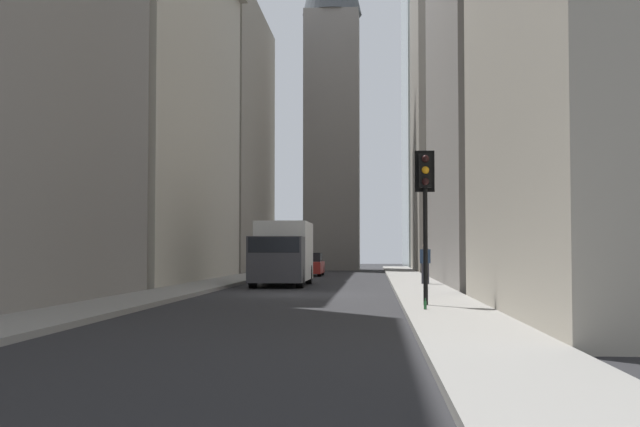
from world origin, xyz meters
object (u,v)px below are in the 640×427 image
traffic_light_foreground (425,191)px  discarded_bottle (425,305)px  delivery_truck (282,253)px  pedestrian (425,262)px  sedan_red (308,265)px

traffic_light_foreground → discarded_bottle: 3.35m
discarded_bottle → delivery_truck: bearing=17.8°
traffic_light_foreground → pedestrian: size_ratio=2.35×
delivery_truck → pedestrian: size_ratio=3.73×
sedan_red → discarded_bottle: size_ratio=15.93×
sedan_red → pedestrian: pedestrian is taller
traffic_light_foreground → pedestrian: 14.19m
discarded_bottle → sedan_red: bearing=9.7°
traffic_light_foreground → discarded_bottle: size_ratio=15.11×
sedan_red → delivery_truck: bearing=180.0°
traffic_light_foreground → discarded_bottle: (-1.69, 0.11, -2.89)m
sedan_red → traffic_light_foreground: size_ratio=1.05×
pedestrian → traffic_light_foreground: bearing=176.6°
delivery_truck → sedan_red: size_ratio=1.50×
pedestrian → sedan_red: bearing=22.2°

